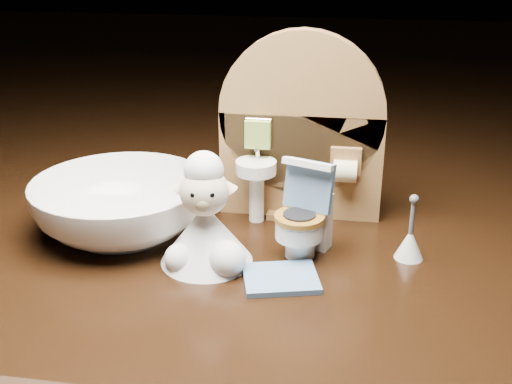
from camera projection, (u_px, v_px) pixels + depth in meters
backdrop_panel at (300, 138)px, 0.51m from camera, size 0.13×0.05×0.15m
toy_toilet at (305, 220)px, 0.46m from camera, size 0.04×0.05×0.07m
bath_mat at (281, 278)px, 0.43m from camera, size 0.06×0.05×0.00m
toilet_brush at (410, 242)px, 0.46m from camera, size 0.02×0.02×0.05m
plush_lamb at (206, 225)px, 0.45m from camera, size 0.07×0.07×0.08m
ceramic_bowl at (121, 207)px, 0.49m from camera, size 0.17×0.17×0.04m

